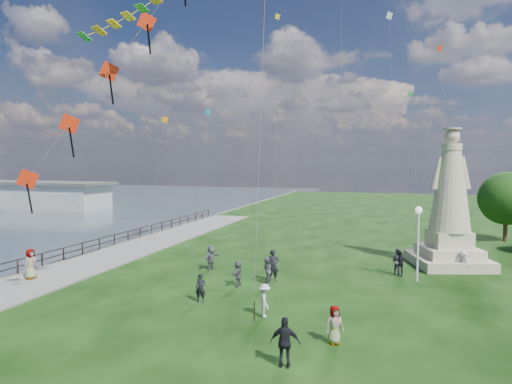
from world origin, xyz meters
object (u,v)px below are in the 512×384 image
(person_1, at_px, (266,271))
(person_11, at_px, (238,273))
(person_2, at_px, (265,300))
(person_4, at_px, (335,325))
(person_8, at_px, (463,262))
(person_5, at_px, (211,257))
(statue, at_px, (450,214))
(person_10, at_px, (31,265))
(person_3, at_px, (285,342))
(person_0, at_px, (201,288))
(person_9, at_px, (400,263))
(lamppost, at_px, (418,228))
(person_6, at_px, (273,266))
(person_7, at_px, (398,261))
(pier_pavilion, at_px, (29,194))

(person_1, distance_m, person_11, 1.70)
(person_2, relative_size, person_11, 1.03)
(person_4, height_order, person_8, person_4)
(person_4, xyz_separation_m, person_11, (-6.35, 6.32, -0.01))
(person_2, distance_m, person_5, 9.37)
(statue, height_order, person_11, statue)
(person_10, bearing_deg, person_3, -108.93)
(person_4, bearing_deg, person_1, 91.22)
(person_0, distance_m, person_2, 3.83)
(person_9, bearing_deg, person_1, -139.17)
(lamppost, bearing_deg, person_9, 130.17)
(person_8, bearing_deg, statue, 158.40)
(person_8, xyz_separation_m, person_10, (-25.40, -9.86, 0.19))
(person_6, bearing_deg, person_5, 137.18)
(person_5, xyz_separation_m, person_8, (15.96, 4.17, -0.10))
(person_3, xyz_separation_m, person_7, (3.93, 14.25, -0.02))
(person_0, xyz_separation_m, person_1, (2.29, 4.18, 0.04))
(person_2, bearing_deg, statue, -66.28)
(lamppost, distance_m, person_3, 14.05)
(statue, bearing_deg, person_0, -153.81)
(person_2, distance_m, person_6, 5.89)
(pier_pavilion, relative_size, person_4, 19.66)
(pier_pavilion, relative_size, person_6, 15.41)
(statue, bearing_deg, person_8, -87.04)
(person_6, height_order, person_7, person_6)
(person_2, distance_m, person_7, 11.44)
(person_1, xyz_separation_m, person_9, (7.55, 4.37, 0.01))
(person_8, bearing_deg, person_3, -68.24)
(person_2, bearing_deg, person_8, -72.37)
(person_1, bearing_deg, person_6, 134.73)
(statue, xyz_separation_m, person_1, (-10.83, -8.16, -2.81))
(person_1, xyz_separation_m, person_2, (1.41, -5.16, -0.02))
(person_2, relative_size, person_6, 0.79)
(person_4, relative_size, person_5, 0.92)
(statue, height_order, person_7, statue)
(lamppost, bearing_deg, person_2, -130.30)
(person_6, distance_m, person_11, 2.28)
(statue, bearing_deg, person_6, -161.57)
(person_6, bearing_deg, person_3, -97.45)
(lamppost, relative_size, person_1, 2.88)
(person_1, height_order, person_11, person_1)
(lamppost, distance_m, person_7, 2.97)
(person_6, bearing_deg, person_4, -84.17)
(person_4, bearing_deg, lamppost, 37.76)
(person_1, distance_m, person_10, 14.35)
(person_3, distance_m, person_6, 10.79)
(person_6, bearing_deg, person_8, 1.89)
(lamppost, distance_m, person_2, 11.27)
(person_0, distance_m, person_7, 13.08)
(person_2, distance_m, person_3, 4.98)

